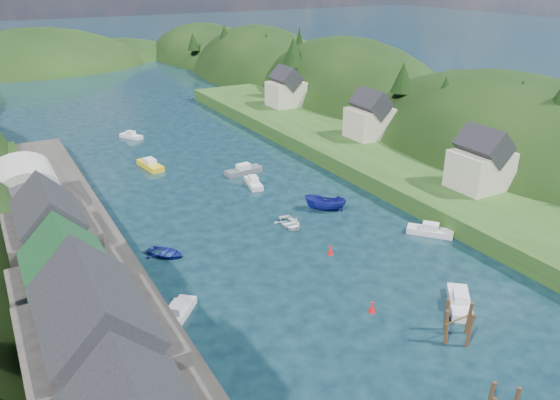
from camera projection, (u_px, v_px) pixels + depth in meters
ground at (210, 175)px, 84.17m from camera, size 600.00×600.00×0.00m
hillside_right at (349, 139)px, 127.44m from camera, size 36.00×245.56×48.00m
far_hills at (75, 94)px, 188.21m from camera, size 103.00×68.00×44.00m
hill_trees at (166, 88)px, 90.95m from camera, size 88.93×148.87×12.22m
quay_left at (91, 313)px, 48.92m from camera, size 12.00×110.00×2.00m
terrace_left_grass at (5, 335)px, 45.66m from camera, size 12.00×110.00×2.50m
quayside_buildings at (92, 351)px, 34.73m from camera, size 8.00×35.84×12.90m
boat_sheds at (32, 201)px, 61.54m from camera, size 7.00×21.00×7.50m
terrace_right at (379, 160)px, 87.00m from camera, size 16.00×120.00×2.40m
right_bank_cottages at (364, 118)px, 93.19m from camera, size 9.00×59.24×8.41m
piling_cluster_far at (458, 325)px, 46.71m from camera, size 3.14×2.94×3.83m
channel_buoy_near at (372, 307)px, 50.65m from camera, size 0.70×0.70×1.10m
channel_buoy_far at (331, 250)px, 60.81m from camera, size 0.70×0.70×1.10m
moored_boats at (277, 249)px, 60.85m from camera, size 36.98×97.08×2.27m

